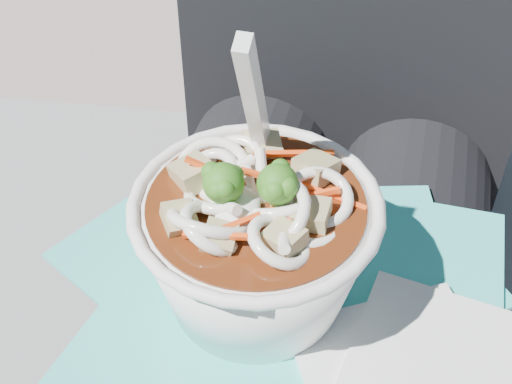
% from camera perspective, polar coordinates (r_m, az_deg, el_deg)
% --- Properties ---
extents(stone_ledge, '(1.05, 0.61, 0.45)m').
position_cam_1_polar(stone_ledge, '(0.96, 4.27, -14.71)').
color(stone_ledge, slate).
rests_on(stone_ledge, ground).
extents(lap, '(0.32, 0.48, 0.15)m').
position_cam_1_polar(lap, '(0.63, 3.06, -11.36)').
color(lap, black).
rests_on(lap, stone_ledge).
extents(person_body, '(0.34, 0.94, 1.00)m').
position_cam_1_polar(person_body, '(0.66, 4.77, -3.76)').
color(person_body, black).
rests_on(person_body, ground).
extents(plastic_bag, '(0.37, 0.37, 0.01)m').
position_cam_1_polar(plastic_bag, '(0.54, 3.01, -8.27)').
color(plastic_bag, '#2EC1B8').
rests_on(plastic_bag, lap).
extents(napkins, '(0.18, 0.18, 0.01)m').
position_cam_1_polar(napkins, '(0.50, 12.88, -13.83)').
color(napkins, silver).
rests_on(napkins, plastic_bag).
extents(udon_bowl, '(0.21, 0.21, 0.21)m').
position_cam_1_polar(udon_bowl, '(0.49, -0.04, -3.82)').
color(udon_bowl, white).
rests_on(udon_bowl, plastic_bag).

